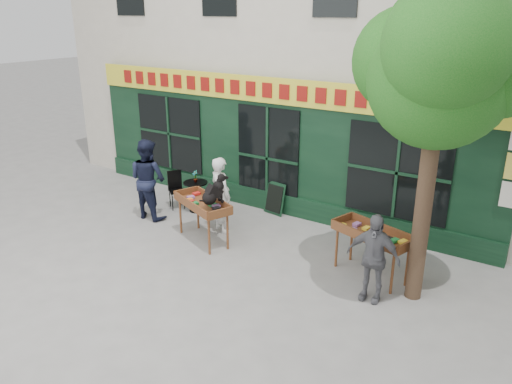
% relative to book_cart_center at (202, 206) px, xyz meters
% --- Properties ---
extents(ground, '(80.00, 80.00, 0.00)m').
position_rel_book_cart_center_xyz_m(ground, '(0.20, -0.03, -0.82)').
color(ground, slate).
rests_on(ground, ground).
extents(building, '(14.00, 7.26, 10.00)m').
position_rel_book_cart_center_xyz_m(building, '(0.20, 5.95, 4.15)').
color(building, beige).
rests_on(building, ground).
extents(street_tree, '(3.05, 2.90, 5.60)m').
position_rel_book_cart_center_xyz_m(street_tree, '(4.54, 0.33, 3.29)').
color(street_tree, '#382619').
rests_on(street_tree, ground).
extents(book_cart_center, '(1.62, 1.14, 0.99)m').
position_rel_book_cart_center_xyz_m(book_cart_center, '(0.00, 0.00, 0.00)').
color(book_cart_center, brown).
rests_on(book_cart_center, ground).
extents(dog, '(0.54, 0.68, 0.60)m').
position_rel_book_cart_center_xyz_m(dog, '(0.35, -0.05, 0.47)').
color(dog, black).
rests_on(dog, book_cart_center).
extents(woman, '(0.74, 0.62, 1.74)m').
position_rel_book_cart_center_xyz_m(woman, '(0.00, 0.65, 0.05)').
color(woman, silver).
rests_on(woman, ground).
extents(book_cart_right, '(1.62, 1.03, 0.99)m').
position_rel_book_cart_center_xyz_m(book_cart_right, '(3.59, 0.54, 0.00)').
color(book_cart_right, brown).
rests_on(book_cart_right, ground).
extents(man_right, '(0.95, 0.44, 1.59)m').
position_rel_book_cart_center_xyz_m(man_right, '(3.89, -0.21, -0.03)').
color(man_right, '#5B5B60').
rests_on(man_right, ground).
extents(bistro_table, '(0.60, 0.60, 0.76)m').
position_rel_book_cart_center_xyz_m(bistro_table, '(-1.23, 1.23, -0.28)').
color(bistro_table, black).
rests_on(bistro_table, ground).
extents(bistro_chair_left, '(0.51, 0.50, 0.95)m').
position_rel_book_cart_center_xyz_m(bistro_chair_left, '(-1.85, 1.19, -0.26)').
color(bistro_chair_left, black).
rests_on(bistro_chair_left, ground).
extents(bistro_chair_right, '(0.42, 0.42, 0.95)m').
position_rel_book_cart_center_xyz_m(bistro_chair_right, '(-0.59, 1.30, -0.26)').
color(bistro_chair_right, black).
rests_on(bistro_chair_right, ground).
extents(potted_plant, '(0.19, 0.16, 0.30)m').
position_rel_book_cart_center_xyz_m(potted_plant, '(-1.23, 1.23, 0.09)').
color(potted_plant, gray).
rests_on(potted_plant, bistro_table).
extents(man_left, '(0.95, 0.74, 1.94)m').
position_rel_book_cart_center_xyz_m(man_left, '(-1.93, 0.33, 0.15)').
color(man_left, black).
rests_on(man_left, ground).
extents(chalkboard, '(0.58, 0.27, 0.79)m').
position_rel_book_cart_center_xyz_m(chalkboard, '(0.49, 2.16, -0.42)').
color(chalkboard, black).
rests_on(chalkboard, ground).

